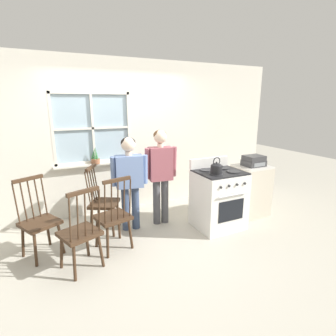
{
  "coord_description": "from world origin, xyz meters",
  "views": [
    {
      "loc": [
        -1.23,
        -3.18,
        1.96
      ],
      "look_at": [
        0.41,
        0.27,
        1.0
      ],
      "focal_mm": 28.0,
      "sensor_mm": 36.0,
      "label": 1
    }
  ],
  "objects_px": {
    "chair_near_stove": "(81,233)",
    "kettle": "(216,168)",
    "stove": "(218,199)",
    "chair_center_cluster": "(103,203)",
    "side_counter": "(250,190)",
    "person_elderly_left": "(129,174)",
    "person_teen_center": "(161,168)",
    "stereo": "(254,161)",
    "chair_by_window": "(39,222)",
    "potted_plant": "(95,159)",
    "chair_near_wall": "(114,217)"
  },
  "relations": [
    {
      "from": "chair_by_window",
      "to": "chair_near_wall",
      "type": "bearing_deg",
      "value": -44.01
    },
    {
      "from": "person_elderly_left",
      "to": "person_teen_center",
      "type": "distance_m",
      "value": 0.52
    },
    {
      "from": "person_teen_center",
      "to": "stove",
      "type": "relative_size",
      "value": 1.43
    },
    {
      "from": "chair_by_window",
      "to": "person_teen_center",
      "type": "xyz_separation_m",
      "value": [
        1.8,
        0.19,
        0.47
      ]
    },
    {
      "from": "chair_near_stove",
      "to": "stove",
      "type": "bearing_deg",
      "value": 164.83
    },
    {
      "from": "chair_near_wall",
      "to": "chair_center_cluster",
      "type": "bearing_deg",
      "value": -101.66
    },
    {
      "from": "chair_near_stove",
      "to": "kettle",
      "type": "distance_m",
      "value": 2.05
    },
    {
      "from": "person_elderly_left",
      "to": "chair_near_wall",
      "type": "bearing_deg",
      "value": -119.96
    },
    {
      "from": "person_elderly_left",
      "to": "person_teen_center",
      "type": "xyz_separation_m",
      "value": [
        0.52,
        -0.01,
        0.04
      ]
    },
    {
      "from": "person_elderly_left",
      "to": "person_teen_center",
      "type": "relative_size",
      "value": 0.95
    },
    {
      "from": "chair_center_cluster",
      "to": "chair_near_stove",
      "type": "relative_size",
      "value": 1.0
    },
    {
      "from": "kettle",
      "to": "stove",
      "type": "bearing_deg",
      "value": 39.17
    },
    {
      "from": "stove",
      "to": "stereo",
      "type": "relative_size",
      "value": 3.19
    },
    {
      "from": "person_elderly_left",
      "to": "stereo",
      "type": "distance_m",
      "value": 2.12
    },
    {
      "from": "person_elderly_left",
      "to": "stove",
      "type": "bearing_deg",
      "value": -12.3
    },
    {
      "from": "chair_by_window",
      "to": "person_teen_center",
      "type": "height_order",
      "value": "person_teen_center"
    },
    {
      "from": "chair_near_stove",
      "to": "stove",
      "type": "distance_m",
      "value": 2.14
    },
    {
      "from": "chair_center_cluster",
      "to": "side_counter",
      "type": "bearing_deg",
      "value": -72.49
    },
    {
      "from": "kettle",
      "to": "person_teen_center",
      "type": "bearing_deg",
      "value": 133.64
    },
    {
      "from": "chair_near_stove",
      "to": "side_counter",
      "type": "bearing_deg",
      "value": 165.95
    },
    {
      "from": "chair_by_window",
      "to": "side_counter",
      "type": "distance_m",
      "value": 3.37
    },
    {
      "from": "person_teen_center",
      "to": "potted_plant",
      "type": "bearing_deg",
      "value": 144.67
    },
    {
      "from": "chair_center_cluster",
      "to": "stove",
      "type": "height_order",
      "value": "stove"
    },
    {
      "from": "kettle",
      "to": "potted_plant",
      "type": "relative_size",
      "value": 0.83
    },
    {
      "from": "chair_near_wall",
      "to": "person_teen_center",
      "type": "bearing_deg",
      "value": -166.72
    },
    {
      "from": "chair_center_cluster",
      "to": "person_elderly_left",
      "type": "distance_m",
      "value": 0.6
    },
    {
      "from": "kettle",
      "to": "chair_near_wall",
      "type": "bearing_deg",
      "value": 172.99
    },
    {
      "from": "stove",
      "to": "potted_plant",
      "type": "height_order",
      "value": "potted_plant"
    },
    {
      "from": "person_elderly_left",
      "to": "chair_center_cluster",
      "type": "bearing_deg",
      "value": 173.23
    },
    {
      "from": "chair_near_wall",
      "to": "potted_plant",
      "type": "relative_size",
      "value": 3.51
    },
    {
      "from": "chair_near_wall",
      "to": "potted_plant",
      "type": "height_order",
      "value": "potted_plant"
    },
    {
      "from": "chair_center_cluster",
      "to": "stove",
      "type": "bearing_deg",
      "value": -81.8
    },
    {
      "from": "chair_near_stove",
      "to": "kettle",
      "type": "xyz_separation_m",
      "value": [
        1.97,
        0.09,
        0.56
      ]
    },
    {
      "from": "person_teen_center",
      "to": "stereo",
      "type": "distance_m",
      "value": 1.62
    },
    {
      "from": "stereo",
      "to": "person_teen_center",
      "type": "bearing_deg",
      "value": 165.95
    },
    {
      "from": "chair_near_wall",
      "to": "person_teen_center",
      "type": "height_order",
      "value": "person_teen_center"
    },
    {
      "from": "chair_near_stove",
      "to": "stereo",
      "type": "relative_size",
      "value": 3.06
    },
    {
      "from": "potted_plant",
      "to": "stereo",
      "type": "bearing_deg",
      "value": -25.81
    },
    {
      "from": "kettle",
      "to": "side_counter",
      "type": "xyz_separation_m",
      "value": [
        0.96,
        0.27,
        -0.57
      ]
    },
    {
      "from": "kettle",
      "to": "potted_plant",
      "type": "bearing_deg",
      "value": 136.04
    },
    {
      "from": "potted_plant",
      "to": "side_counter",
      "type": "xyz_separation_m",
      "value": [
        2.44,
        -1.16,
        -0.57
      ]
    },
    {
      "from": "chair_center_cluster",
      "to": "chair_near_stove",
      "type": "height_order",
      "value": "same"
    },
    {
      "from": "chair_by_window",
      "to": "kettle",
      "type": "xyz_separation_m",
      "value": [
        2.41,
        -0.45,
        0.56
      ]
    },
    {
      "from": "chair_near_wall",
      "to": "person_elderly_left",
      "type": "height_order",
      "value": "person_elderly_left"
    },
    {
      "from": "kettle",
      "to": "stereo",
      "type": "bearing_deg",
      "value": 14.71
    },
    {
      "from": "person_elderly_left",
      "to": "stove",
      "type": "distance_m",
      "value": 1.45
    },
    {
      "from": "chair_near_wall",
      "to": "person_elderly_left",
      "type": "relative_size",
      "value": 0.71
    },
    {
      "from": "chair_by_window",
      "to": "stove",
      "type": "relative_size",
      "value": 0.96
    },
    {
      "from": "person_elderly_left",
      "to": "side_counter",
      "type": "relative_size",
      "value": 1.63
    },
    {
      "from": "chair_by_window",
      "to": "side_counter",
      "type": "height_order",
      "value": "chair_by_window"
    }
  ]
}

